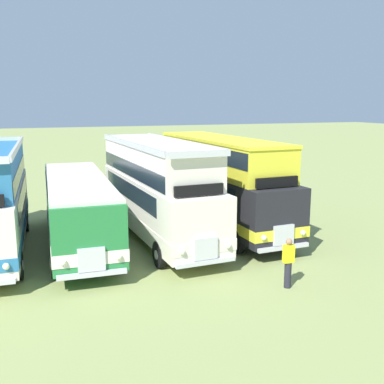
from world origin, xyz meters
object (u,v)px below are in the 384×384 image
at_px(bus_fourth_in_row, 157,188).
at_px(bus_fifth_in_row, 221,179).
at_px(marshal_person, 288,263).
at_px(bus_third_in_row, 78,205).

distance_m(bus_fourth_in_row, bus_fifth_in_row, 3.57).
height_order(bus_fourth_in_row, marshal_person, bus_fourth_in_row).
bearing_deg(bus_third_in_row, bus_fifth_in_row, 2.51).
distance_m(bus_third_in_row, bus_fourth_in_row, 3.57).
xyz_separation_m(bus_third_in_row, bus_fourth_in_row, (3.50, -0.39, 0.60)).
xyz_separation_m(bus_fourth_in_row, bus_fifth_in_row, (3.50, 0.69, 0.11)).
relative_size(bus_fourth_in_row, bus_fifth_in_row, 0.96).
xyz_separation_m(bus_third_in_row, marshal_person, (5.96, -7.49, -0.87)).
bearing_deg(bus_third_in_row, bus_fourth_in_row, -6.32).
relative_size(bus_third_in_row, marshal_person, 6.36).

